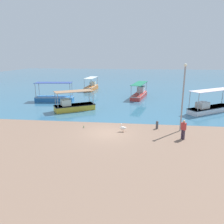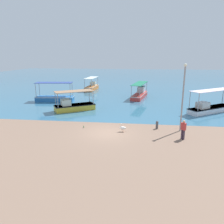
{
  "view_description": "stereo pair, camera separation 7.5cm",
  "coord_description": "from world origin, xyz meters",
  "px_view_note": "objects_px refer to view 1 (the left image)",
  "views": [
    {
      "loc": [
        2.64,
        -18.86,
        6.98
      ],
      "look_at": [
        0.02,
        3.61,
        1.03
      ],
      "focal_mm": 35.0,
      "sensor_mm": 36.0,
      "label": 1
    },
    {
      "loc": [
        2.72,
        -18.85,
        6.98
      ],
      "look_at": [
        0.02,
        3.61,
        1.03
      ],
      "focal_mm": 35.0,
      "sensor_mm": 36.0,
      "label": 2
    }
  ],
  "objects_px": {
    "fishing_boat_outer": "(209,108)",
    "fishing_boat_center": "(55,98)",
    "fishing_boat_near_left": "(74,106)",
    "pelican": "(123,128)",
    "glass_bottle": "(84,127)",
    "mooring_bollard": "(157,125)",
    "fishing_boat_far_right": "(91,87)",
    "fisherman_standing": "(183,129)",
    "fishing_boat_far_left": "(139,94)",
    "lamp_post": "(183,94)"
  },
  "relations": [
    {
      "from": "fishing_boat_center",
      "to": "fishing_boat_outer",
      "type": "height_order",
      "value": "fishing_boat_center"
    },
    {
      "from": "fishing_boat_far_right",
      "to": "mooring_bollard",
      "type": "xyz_separation_m",
      "value": [
        11.3,
        -22.88,
        -0.2
      ]
    },
    {
      "from": "fishing_boat_outer",
      "to": "lamp_post",
      "type": "relative_size",
      "value": 1.02
    },
    {
      "from": "fishing_boat_near_left",
      "to": "fisherman_standing",
      "type": "height_order",
      "value": "fishing_boat_near_left"
    },
    {
      "from": "fishing_boat_outer",
      "to": "glass_bottle",
      "type": "bearing_deg",
      "value": -151.27
    },
    {
      "from": "fishing_boat_center",
      "to": "fishing_boat_far_right",
      "type": "xyz_separation_m",
      "value": [
        3.43,
        11.32,
        0.08
      ]
    },
    {
      "from": "fishing_boat_far_left",
      "to": "mooring_bollard",
      "type": "xyz_separation_m",
      "value": [
        1.61,
        -16.12,
        -0.21
      ]
    },
    {
      "from": "glass_bottle",
      "to": "mooring_bollard",
      "type": "bearing_deg",
      "value": 4.6
    },
    {
      "from": "fishing_boat_center",
      "to": "fisherman_standing",
      "type": "height_order",
      "value": "fishing_boat_center"
    },
    {
      "from": "fishing_boat_near_left",
      "to": "pelican",
      "type": "bearing_deg",
      "value": -46.82
    },
    {
      "from": "fishing_boat_center",
      "to": "fishing_boat_far_right",
      "type": "distance_m",
      "value": 11.83
    },
    {
      "from": "glass_bottle",
      "to": "fishing_boat_center",
      "type": "bearing_deg",
      "value": 122.05
    },
    {
      "from": "pelican",
      "to": "glass_bottle",
      "type": "relative_size",
      "value": 2.97
    },
    {
      "from": "mooring_bollard",
      "to": "glass_bottle",
      "type": "height_order",
      "value": "mooring_bollard"
    },
    {
      "from": "glass_bottle",
      "to": "fishing_boat_near_left",
      "type": "bearing_deg",
      "value": 113.99
    },
    {
      "from": "fishing_boat_outer",
      "to": "fishing_boat_center",
      "type": "bearing_deg",
      "value": 168.58
    },
    {
      "from": "fishing_boat_center",
      "to": "fishing_boat_near_left",
      "type": "bearing_deg",
      "value": -49.75
    },
    {
      "from": "fishing_boat_far_left",
      "to": "lamp_post",
      "type": "relative_size",
      "value": 1.11
    },
    {
      "from": "fishing_boat_far_right",
      "to": "fishing_boat_center",
      "type": "bearing_deg",
      "value": -106.86
    },
    {
      "from": "fishing_boat_center",
      "to": "fishing_boat_near_left",
      "type": "relative_size",
      "value": 1.12
    },
    {
      "from": "fishing_boat_far_left",
      "to": "pelican",
      "type": "bearing_deg",
      "value": -95.38
    },
    {
      "from": "pelican",
      "to": "fishing_boat_far_left",
      "type": "bearing_deg",
      "value": 84.62
    },
    {
      "from": "fishing_boat_far_right",
      "to": "fishing_boat_far_left",
      "type": "bearing_deg",
      "value": -34.9
    },
    {
      "from": "fishing_boat_outer",
      "to": "lamp_post",
      "type": "bearing_deg",
      "value": -122.95
    },
    {
      "from": "fisherman_standing",
      "to": "fishing_boat_far_left",
      "type": "bearing_deg",
      "value": 100.85
    },
    {
      "from": "fishing_boat_far_left",
      "to": "mooring_bollard",
      "type": "height_order",
      "value": "fishing_boat_far_left"
    },
    {
      "from": "fishing_boat_far_left",
      "to": "fishing_boat_outer",
      "type": "distance_m",
      "value": 12.42
    },
    {
      "from": "fishing_boat_outer",
      "to": "fishing_boat_near_left",
      "type": "xyz_separation_m",
      "value": [
        -17.09,
        -1.08,
        0.02
      ]
    },
    {
      "from": "lamp_post",
      "to": "fishing_boat_near_left",
      "type": "bearing_deg",
      "value": 152.39
    },
    {
      "from": "fisherman_standing",
      "to": "lamp_post",
      "type": "bearing_deg",
      "value": 85.2
    },
    {
      "from": "pelican",
      "to": "fishing_boat_outer",
      "type": "bearing_deg",
      "value": 39.32
    },
    {
      "from": "fishing_boat_far_left",
      "to": "fishing_boat_far_right",
      "type": "bearing_deg",
      "value": 145.1
    },
    {
      "from": "fishing_boat_far_right",
      "to": "fishing_boat_outer",
      "type": "height_order",
      "value": "fishing_boat_outer"
    },
    {
      "from": "fishing_boat_near_left",
      "to": "fishing_boat_far_right",
      "type": "bearing_deg",
      "value": 94.1
    },
    {
      "from": "mooring_bollard",
      "to": "fisherman_standing",
      "type": "bearing_deg",
      "value": -52.08
    },
    {
      "from": "fishing_boat_outer",
      "to": "pelican",
      "type": "distance_m",
      "value": 13.24
    },
    {
      "from": "fishing_boat_far_right",
      "to": "fishing_boat_near_left",
      "type": "distance_m",
      "value": 16.83
    },
    {
      "from": "fishing_boat_far_right",
      "to": "pelican",
      "type": "xyz_separation_m",
      "value": [
        8.05,
        -24.09,
        -0.25
      ]
    },
    {
      "from": "fishing_boat_far_left",
      "to": "fishing_boat_near_left",
      "type": "xyz_separation_m",
      "value": [
        -8.48,
        -10.03,
        -0.03
      ]
    },
    {
      "from": "fishing_boat_near_left",
      "to": "pelican",
      "type": "relative_size",
      "value": 6.57
    },
    {
      "from": "fishing_boat_far_right",
      "to": "fishing_boat_outer",
      "type": "bearing_deg",
      "value": -40.65
    },
    {
      "from": "fishing_boat_far_right",
      "to": "glass_bottle",
      "type": "bearing_deg",
      "value": -79.92
    },
    {
      "from": "fishing_boat_far_right",
      "to": "glass_bottle",
      "type": "distance_m",
      "value": 23.82
    },
    {
      "from": "fishing_boat_far_right",
      "to": "fishing_boat_near_left",
      "type": "xyz_separation_m",
      "value": [
        1.2,
        -16.79,
        -0.01
      ]
    },
    {
      "from": "lamp_post",
      "to": "mooring_bollard",
      "type": "xyz_separation_m",
      "value": [
        -2.14,
        0.31,
        -3.06
      ]
    },
    {
      "from": "fishing_boat_outer",
      "to": "fishing_boat_near_left",
      "type": "bearing_deg",
      "value": -176.37
    },
    {
      "from": "pelican",
      "to": "fisherman_standing",
      "type": "bearing_deg",
      "value": -14.04
    },
    {
      "from": "fishing_boat_outer",
      "to": "fishing_boat_near_left",
      "type": "height_order",
      "value": "fishing_boat_outer"
    },
    {
      "from": "pelican",
      "to": "lamp_post",
      "type": "height_order",
      "value": "lamp_post"
    },
    {
      "from": "pelican",
      "to": "mooring_bollard",
      "type": "xyz_separation_m",
      "value": [
        3.24,
        1.22,
        0.05
      ]
    }
  ]
}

